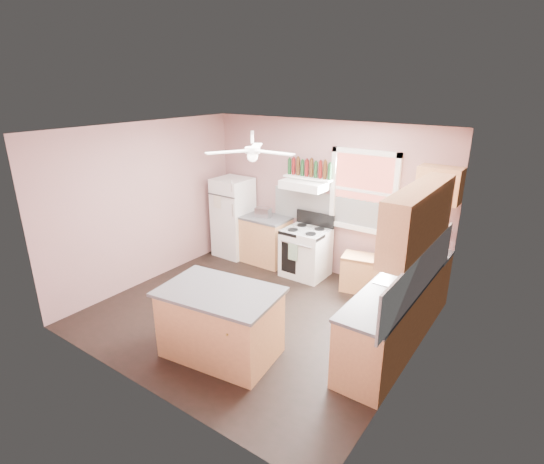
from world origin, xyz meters
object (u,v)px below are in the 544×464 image
Objects in this scene: cart at (361,273)px; island at (221,324)px; stove at (306,253)px; refrigerator at (233,217)px; toaster at (263,213)px.

island reaches higher than cart.
stove is 1.06m from cart.
cart is 0.45× the size of island.
cart is at bearing 0.82° from refrigerator.
island is (0.33, -2.61, 0.00)m from stove.
cart is at bearing 1.72° from stove.
toaster is at bearing 2.87° from refrigerator.
toaster is 0.46× the size of cart.
refrigerator is at bearing 170.97° from toaster.
island is at bearing -82.67° from stove.
refrigerator is 5.53× the size of toaster.
cart is (1.05, 0.03, -0.12)m from stove.
island is (1.30, -2.66, -0.56)m from toaster.
stove is 0.63× the size of island.
stove is (0.97, -0.05, -0.56)m from toaster.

